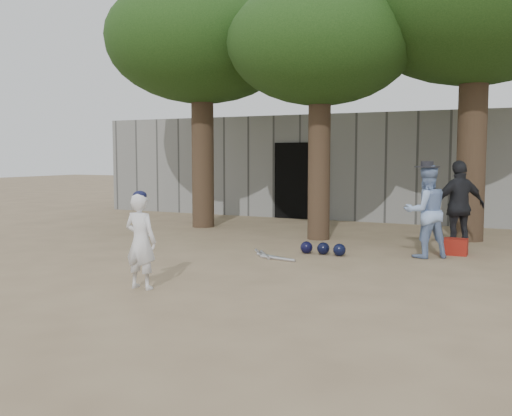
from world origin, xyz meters
The scene contains 9 objects.
ground centered at (0.00, 0.00, 0.00)m, with size 70.00×70.00×0.00m, color #937C5E.
boy_player centered at (-0.06, -1.30, 0.66)m, with size 0.48×0.31×1.32m, color white.
spectator_blue centered at (3.08, 2.86, 0.83)m, with size 0.81×0.63×1.66m, color #89A4D4.
spectator_dark centered at (3.56, 3.75, 0.87)m, with size 1.02×0.42×1.74m, color black.
red_bag centered at (3.55, 3.38, 0.15)m, with size 0.42×0.32×0.30m, color maroon.
back_building centered at (0.00, 10.33, 1.50)m, with size 16.00×5.24×3.00m.
helmet_row centered at (1.33, 2.34, 0.11)m, with size 0.87×0.26×0.23m.
bat_pile centered at (0.52, 1.67, 0.03)m, with size 1.12×0.78×0.06m.
tree_row centered at (0.74, 5.02, 4.69)m, with size 11.40×5.80×6.69m.
Camera 1 is at (4.67, -7.59, 1.82)m, focal length 40.00 mm.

